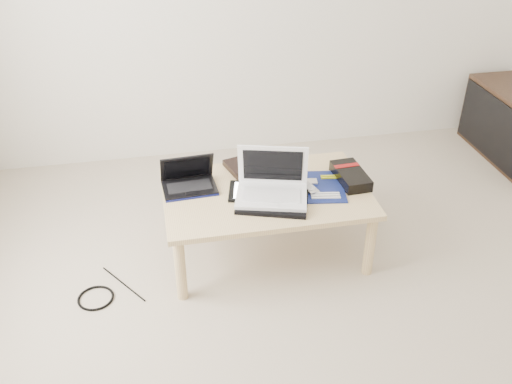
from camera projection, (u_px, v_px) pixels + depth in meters
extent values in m
plane|color=#B9A996|center=(345.00, 338.00, 2.71)|extent=(4.00, 4.00, 0.00)
cube|color=#D6BF81|center=(266.00, 193.00, 3.07)|extent=(1.10, 0.70, 0.03)
cylinder|color=#D6BF81|center=(180.00, 269.00, 2.85)|extent=(0.06, 0.06, 0.37)
cylinder|color=#D6BF81|center=(370.00, 245.00, 3.01)|extent=(0.06, 0.06, 0.37)
cylinder|color=#D6BF81|center=(172.00, 204.00, 3.34)|extent=(0.06, 0.06, 0.37)
cylinder|color=#D6BF81|center=(335.00, 187.00, 3.51)|extent=(0.06, 0.06, 0.37)
cube|color=black|center=(494.00, 130.00, 4.03)|extent=(0.02, 0.86, 0.44)
cube|color=black|center=(259.00, 167.00, 3.25)|extent=(0.39, 0.36, 0.03)
cube|color=black|center=(190.00, 188.00, 3.08)|extent=(0.30, 0.21, 0.02)
cube|color=black|center=(190.00, 186.00, 3.07)|extent=(0.24, 0.12, 0.00)
cube|color=black|center=(192.00, 193.00, 3.01)|extent=(0.06, 0.03, 0.00)
cube|color=black|center=(187.00, 167.00, 3.07)|extent=(0.29, 0.11, 0.18)
cube|color=black|center=(187.00, 168.00, 3.07)|extent=(0.25, 0.09, 0.14)
cube|color=#0D134E|center=(193.00, 198.00, 3.00)|extent=(0.29, 0.03, 0.01)
cube|color=black|center=(254.00, 191.00, 3.05)|extent=(0.31, 0.26, 0.01)
cube|color=white|center=(254.00, 190.00, 3.04)|extent=(0.25, 0.20, 0.00)
cube|color=#BABABE|center=(304.00, 183.00, 3.11)|extent=(0.11, 0.24, 0.02)
cube|color=#A8A8AD|center=(304.00, 182.00, 3.11)|extent=(0.09, 0.20, 0.00)
cube|color=black|center=(273.00, 201.00, 2.96)|extent=(0.43, 0.37, 0.02)
cube|color=white|center=(271.00, 196.00, 2.97)|extent=(0.42, 0.34, 0.02)
cube|color=white|center=(271.00, 195.00, 2.96)|extent=(0.33, 0.21, 0.00)
cube|color=white|center=(271.00, 205.00, 2.88)|extent=(0.09, 0.06, 0.00)
cube|color=white|center=(273.00, 165.00, 2.98)|extent=(0.37, 0.16, 0.25)
cube|color=black|center=(273.00, 166.00, 2.98)|extent=(0.31, 0.13, 0.20)
cube|color=#0B0F4A|center=(319.00, 187.00, 3.09)|extent=(0.31, 0.37, 0.01)
cube|color=#BABABE|center=(312.00, 181.00, 3.13)|extent=(0.06, 0.06, 0.01)
cube|color=yellow|center=(330.00, 176.00, 3.18)|extent=(0.11, 0.03, 0.01)
cube|color=yellow|center=(331.00, 178.00, 3.16)|extent=(0.11, 0.03, 0.01)
cube|color=silver|center=(325.00, 193.00, 3.03)|extent=(0.15, 0.04, 0.01)
cube|color=silver|center=(326.00, 195.00, 3.01)|extent=(0.15, 0.04, 0.01)
cube|color=silver|center=(326.00, 198.00, 2.99)|extent=(0.15, 0.04, 0.01)
cube|color=black|center=(308.00, 191.00, 3.04)|extent=(0.03, 0.03, 0.01)
cube|color=black|center=(351.00, 176.00, 3.14)|extent=(0.16, 0.29, 0.06)
cube|color=maroon|center=(347.00, 166.00, 3.17)|extent=(0.14, 0.04, 0.00)
torus|color=black|center=(240.00, 189.00, 3.07)|extent=(0.11, 0.11, 0.01)
torus|color=black|center=(96.00, 298.00, 2.93)|extent=(0.21, 0.21, 0.01)
cylinder|color=black|center=(124.00, 284.00, 3.02)|extent=(0.22, 0.31, 0.01)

